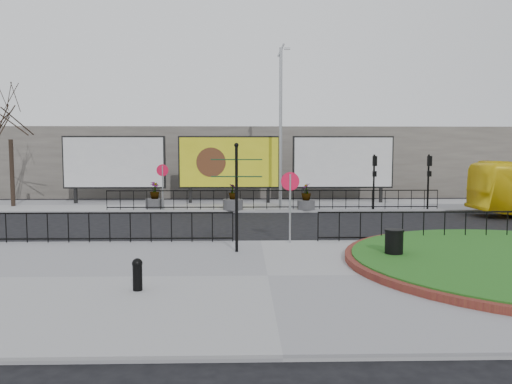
{
  "coord_description": "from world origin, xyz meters",
  "views": [
    {
      "loc": [
        -0.61,
        -17.61,
        3.34
      ],
      "look_at": [
        -0.16,
        0.85,
        1.8
      ],
      "focal_mm": 35.0,
      "sensor_mm": 36.0,
      "label": 1
    }
  ],
  "objects_px": {
    "billboard_mid": "(229,163)",
    "planter_a": "(155,199)",
    "lamp_post": "(281,124)",
    "planter_c": "(306,200)",
    "bollard": "(137,273)",
    "fingerpost_sign": "(237,186)",
    "litter_bin": "(394,245)",
    "planter_b": "(233,202)"
  },
  "relations": [
    {
      "from": "billboard_mid",
      "to": "planter_c",
      "type": "distance_m",
      "value": 5.92
    },
    {
      "from": "litter_bin",
      "to": "planter_c",
      "type": "height_order",
      "value": "planter_c"
    },
    {
      "from": "planter_b",
      "to": "lamp_post",
      "type": "bearing_deg",
      "value": 30.58
    },
    {
      "from": "planter_a",
      "to": "planter_c",
      "type": "xyz_separation_m",
      "value": [
        8.36,
        -0.73,
        0.01
      ]
    },
    {
      "from": "litter_bin",
      "to": "planter_a",
      "type": "relative_size",
      "value": 0.63
    },
    {
      "from": "billboard_mid",
      "to": "planter_a",
      "type": "relative_size",
      "value": 4.19
    },
    {
      "from": "litter_bin",
      "to": "lamp_post",
      "type": "bearing_deg",
      "value": 98.92
    },
    {
      "from": "fingerpost_sign",
      "to": "billboard_mid",
      "type": "bearing_deg",
      "value": 99.46
    },
    {
      "from": "litter_bin",
      "to": "planter_a",
      "type": "height_order",
      "value": "planter_a"
    },
    {
      "from": "litter_bin",
      "to": "fingerpost_sign",
      "type": "bearing_deg",
      "value": 162.59
    },
    {
      "from": "lamp_post",
      "to": "planter_c",
      "type": "distance_m",
      "value": 4.67
    },
    {
      "from": "fingerpost_sign",
      "to": "bollard",
      "type": "xyz_separation_m",
      "value": [
        -2.22,
        -4.35,
        -1.68
      ]
    },
    {
      "from": "lamp_post",
      "to": "planter_b",
      "type": "distance_m",
      "value": 5.3
    },
    {
      "from": "lamp_post",
      "to": "planter_c",
      "type": "xyz_separation_m",
      "value": [
        1.29,
        -1.6,
        -4.19
      ]
    },
    {
      "from": "billboard_mid",
      "to": "bollard",
      "type": "relative_size",
      "value": 8.26
    },
    {
      "from": "litter_bin",
      "to": "planter_c",
      "type": "distance_m",
      "value": 12.81
    },
    {
      "from": "planter_b",
      "to": "bollard",
      "type": "bearing_deg",
      "value": -96.77
    },
    {
      "from": "fingerpost_sign",
      "to": "litter_bin",
      "type": "height_order",
      "value": "fingerpost_sign"
    },
    {
      "from": "billboard_mid",
      "to": "planter_a",
      "type": "bearing_deg",
      "value": -145.09
    },
    {
      "from": "billboard_mid",
      "to": "bollard",
      "type": "bearing_deg",
      "value": -94.64
    },
    {
      "from": "lamp_post",
      "to": "litter_bin",
      "type": "relative_size",
      "value": 9.92
    },
    {
      "from": "billboard_mid",
      "to": "bollard",
      "type": "distance_m",
      "value": 19.43
    },
    {
      "from": "fingerpost_sign",
      "to": "litter_bin",
      "type": "relative_size",
      "value": 3.71
    },
    {
      "from": "lamp_post",
      "to": "bollard",
      "type": "xyz_separation_m",
      "value": [
        -4.57,
        -17.28,
        -4.3
      ]
    },
    {
      "from": "planter_b",
      "to": "planter_a",
      "type": "bearing_deg",
      "value": 170.5
    },
    {
      "from": "planter_a",
      "to": "planter_c",
      "type": "distance_m",
      "value": 8.4
    },
    {
      "from": "lamp_post",
      "to": "planter_c",
      "type": "bearing_deg",
      "value": -51.17
    },
    {
      "from": "litter_bin",
      "to": "planter_b",
      "type": "xyz_separation_m",
      "value": [
        -4.96,
        12.77,
        -0.03
      ]
    },
    {
      "from": "fingerpost_sign",
      "to": "planter_c",
      "type": "distance_m",
      "value": 12.0
    },
    {
      "from": "litter_bin",
      "to": "planter_b",
      "type": "relative_size",
      "value": 0.66
    },
    {
      "from": "lamp_post",
      "to": "litter_bin",
      "type": "xyz_separation_m",
      "value": [
        2.25,
        -14.37,
        -4.24
      ]
    },
    {
      "from": "billboard_mid",
      "to": "planter_c",
      "type": "relative_size",
      "value": 4.29
    },
    {
      "from": "lamp_post",
      "to": "bollard",
      "type": "bearing_deg",
      "value": -104.81
    },
    {
      "from": "billboard_mid",
      "to": "lamp_post",
      "type": "height_order",
      "value": "lamp_post"
    },
    {
      "from": "billboard_mid",
      "to": "planter_b",
      "type": "relative_size",
      "value": 4.37
    },
    {
      "from": "bollard",
      "to": "litter_bin",
      "type": "bearing_deg",
      "value": 23.09
    },
    {
      "from": "planter_a",
      "to": "planter_c",
      "type": "bearing_deg",
      "value": -5.0
    },
    {
      "from": "lamp_post",
      "to": "fingerpost_sign",
      "type": "bearing_deg",
      "value": -100.29
    },
    {
      "from": "lamp_post",
      "to": "litter_bin",
      "type": "distance_m",
      "value": 15.15
    },
    {
      "from": "lamp_post",
      "to": "litter_bin",
      "type": "bearing_deg",
      "value": -81.08
    },
    {
      "from": "billboard_mid",
      "to": "lamp_post",
      "type": "xyz_separation_m",
      "value": [
        3.01,
        -1.97,
        2.23
      ]
    },
    {
      "from": "lamp_post",
      "to": "litter_bin",
      "type": "height_order",
      "value": "lamp_post"
    }
  ]
}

